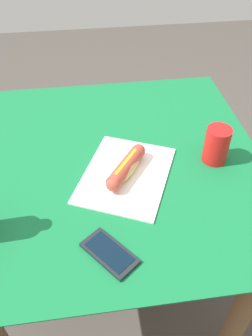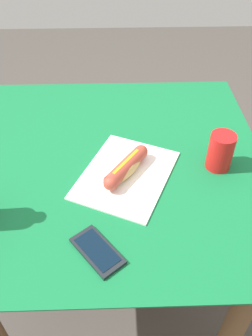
{
  "view_description": "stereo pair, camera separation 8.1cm",
  "coord_description": "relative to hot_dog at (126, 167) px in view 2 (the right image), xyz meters",
  "views": [
    {
      "loc": [
        0.82,
        -0.06,
        1.45
      ],
      "look_at": [
        0.07,
        0.05,
        0.76
      ],
      "focal_mm": 37.17,
      "sensor_mm": 36.0,
      "label": 1
    },
    {
      "loc": [
        0.82,
        0.02,
        1.45
      ],
      "look_at": [
        0.07,
        0.05,
        0.76
      ],
      "focal_mm": 37.17,
      "sensor_mm": 36.0,
      "label": 2
    }
  ],
  "objects": [
    {
      "name": "drinking_cup",
      "position": [
        -0.03,
        0.28,
        0.03
      ],
      "size": [
        0.08,
        0.08,
        0.12
      ],
      "primitive_type": "cylinder",
      "color": "red",
      "rests_on": "dining_table"
    },
    {
      "name": "dining_table",
      "position": [
        -0.07,
        -0.05,
        -0.17
      ],
      "size": [
        0.96,
        0.97,
        0.73
      ],
      "color": "brown",
      "rests_on": "ground"
    },
    {
      "name": "ground_plane",
      "position": [
        -0.07,
        -0.05,
        -0.76
      ],
      "size": [
        6.0,
        6.0,
        0.0
      ],
      "primitive_type": "plane",
      "color": "#47423D",
      "rests_on": "ground"
    },
    {
      "name": "hot_dog",
      "position": [
        0.0,
        0.0,
        0.0
      ],
      "size": [
        0.18,
        0.14,
        0.05
      ],
      "color": "tan",
      "rests_on": "paper_wrapper"
    },
    {
      "name": "paper_wrapper",
      "position": [
        0.0,
        0.0,
        -0.03
      ],
      "size": [
        0.39,
        0.35,
        0.01
      ],
      "primitive_type": "cube",
      "rotation": [
        0.0,
        0.0,
        -0.43
      ],
      "color": "white",
      "rests_on": "dining_table"
    },
    {
      "name": "cell_phone",
      "position": [
        0.27,
        -0.08,
        -0.03
      ],
      "size": [
        0.15,
        0.14,
        0.01
      ],
      "color": "black",
      "rests_on": "dining_table"
    }
  ]
}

